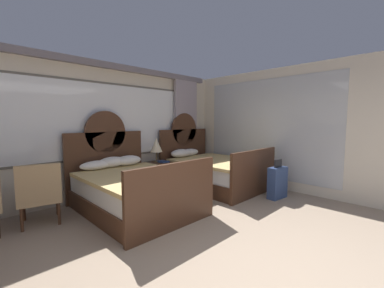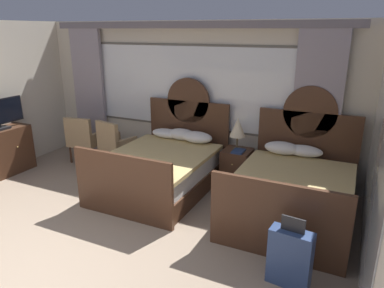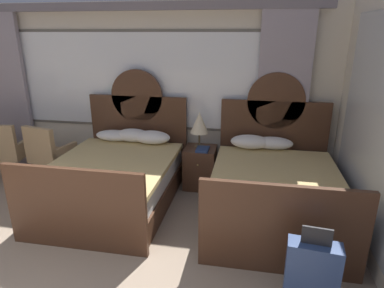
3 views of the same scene
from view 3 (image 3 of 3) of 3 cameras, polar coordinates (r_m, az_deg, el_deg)
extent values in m
cube|color=beige|center=(5.45, -9.43, 8.88)|extent=(6.17, 0.07, 2.70)
cube|color=#605B52|center=(5.38, -9.70, 10.80)|extent=(4.16, 0.02, 1.53)
cube|color=white|center=(5.37, -9.72, 10.79)|extent=(4.08, 0.02, 1.45)
cube|color=#998E99|center=(6.47, -29.23, 7.85)|extent=(0.73, 0.08, 2.60)
cube|color=#998E99|center=(5.02, 15.28, 7.06)|extent=(0.73, 0.08, 2.60)
cube|color=slate|center=(5.25, -10.75, 22.37)|extent=(5.68, 0.10, 0.12)
cube|color=#472B1C|center=(4.74, -12.95, -8.25)|extent=(1.50, 2.01, 0.30)
cube|color=white|center=(4.61, -13.22, -5.00)|extent=(1.44, 1.91, 0.29)
cube|color=tan|center=(4.48, -13.78, -3.37)|extent=(1.54, 1.81, 0.06)
cube|color=#472B1C|center=(5.44, -9.12, 1.37)|extent=(1.58, 0.06, 1.32)
cylinder|color=#472B1C|center=(5.28, -9.49, 8.20)|extent=(0.82, 0.06, 0.82)
cube|color=#472B1C|center=(3.78, -19.51, -10.66)|extent=(1.58, 0.06, 0.95)
ellipsoid|color=white|center=(5.31, -13.29, 1.46)|extent=(0.59, 0.30, 0.16)
ellipsoid|color=white|center=(5.19, -10.15, 1.51)|extent=(0.54, 0.29, 0.20)
ellipsoid|color=white|center=(5.06, -6.94, 1.17)|extent=(0.56, 0.33, 0.20)
cube|color=#472B1C|center=(4.40, 13.80, -10.53)|extent=(1.50, 2.01, 0.30)
cube|color=white|center=(4.27, 14.11, -7.09)|extent=(1.44, 1.91, 0.29)
cube|color=tan|center=(4.13, 14.36, -5.40)|extent=(1.54, 1.81, 0.06)
cube|color=#472B1C|center=(5.15, 13.72, 0.06)|extent=(1.58, 0.06, 1.32)
cylinder|color=#472B1C|center=(4.98, 14.31, 7.24)|extent=(0.82, 0.06, 0.82)
cube|color=#472B1C|center=(3.35, 15.07, -14.24)|extent=(1.58, 0.06, 0.95)
ellipsoid|color=white|center=(4.89, 10.01, 0.39)|extent=(0.57, 0.32, 0.20)
ellipsoid|color=white|center=(4.93, 13.79, 0.17)|extent=(0.58, 0.28, 0.18)
cube|color=#472B1C|center=(5.03, 1.43, -4.05)|extent=(0.46, 0.46, 0.62)
sphere|color=tan|center=(4.76, 0.97, -3.65)|extent=(0.02, 0.02, 0.02)
cylinder|color=brown|center=(4.96, 1.26, -0.41)|extent=(0.14, 0.14, 0.02)
cylinder|color=brown|center=(4.92, 1.27, 0.83)|extent=(0.03, 0.03, 0.21)
cone|color=beige|center=(4.85, 1.29, 3.76)|extent=(0.27, 0.27, 0.32)
cube|color=navy|center=(4.82, 1.84, -0.93)|extent=(0.18, 0.26, 0.03)
cube|color=tan|center=(5.69, -22.78, -2.00)|extent=(0.67, 0.67, 0.10)
cube|color=tan|center=(5.45, -24.93, 0.11)|extent=(0.56, 0.20, 0.49)
cube|color=tan|center=(5.48, -21.15, -1.13)|extent=(0.17, 0.50, 0.16)
cube|color=tan|center=(5.83, -24.63, -0.43)|extent=(0.17, 0.50, 0.16)
cylinder|color=#472B1C|center=(5.76, -19.33, -3.66)|extent=(0.04, 0.04, 0.34)
cylinder|color=#472B1C|center=(6.07, -22.50, -2.92)|extent=(0.04, 0.04, 0.34)
cylinder|color=#472B1C|center=(5.47, -22.51, -5.27)|extent=(0.04, 0.04, 0.34)
cylinder|color=#472B1C|center=(5.79, -25.67, -4.39)|extent=(0.04, 0.04, 0.34)
cube|color=tan|center=(6.16, -29.01, -1.41)|extent=(0.64, 0.64, 0.10)
cube|color=tan|center=(6.00, -27.16, -0.29)|extent=(0.14, 0.50, 0.16)
cylinder|color=#472B1C|center=(6.30, -25.92, -2.61)|extent=(0.04, 0.04, 0.34)
cylinder|color=#472B1C|center=(6.52, -29.48, -2.49)|extent=(0.04, 0.04, 0.34)
cylinder|color=#472B1C|center=(5.93, -27.82, -4.19)|extent=(0.04, 0.04, 0.34)
cube|color=navy|center=(3.17, 19.92, -20.57)|extent=(0.45, 0.23, 0.62)
cube|color=#232326|center=(2.95, 20.78, -14.65)|extent=(0.24, 0.05, 0.16)
camera|label=1|loc=(4.02, -72.72, -5.26)|focal=22.65mm
camera|label=2|loc=(1.31, 139.96, -2.01)|focal=33.13mm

